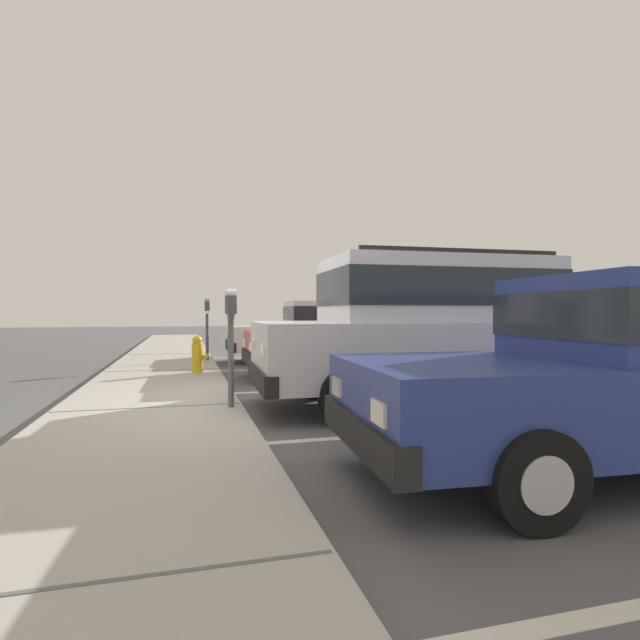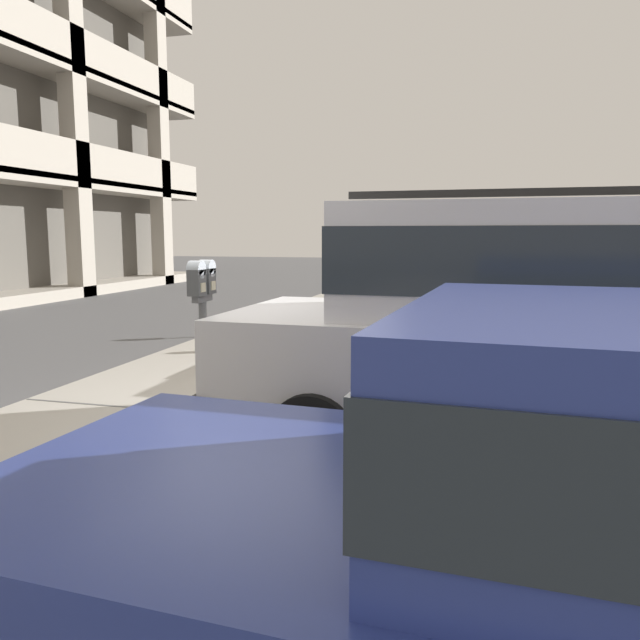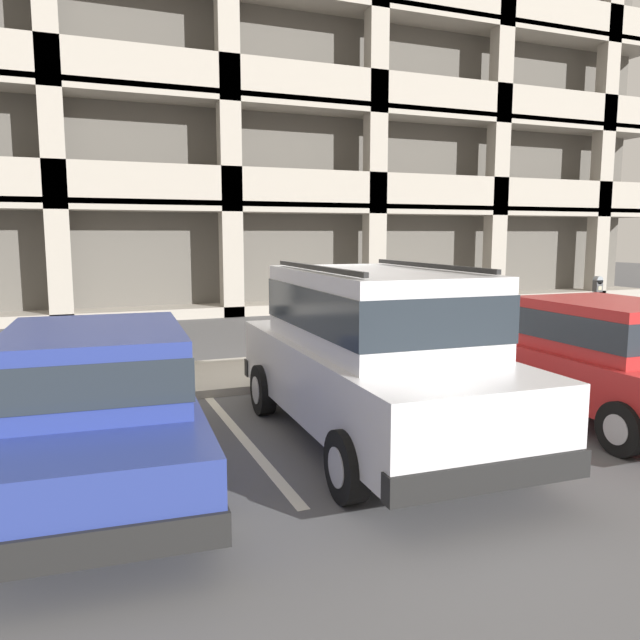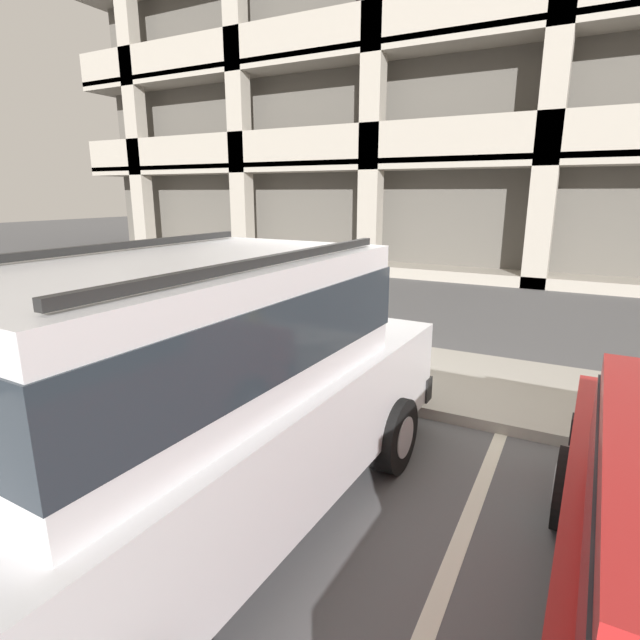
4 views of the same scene
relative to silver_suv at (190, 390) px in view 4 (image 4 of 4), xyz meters
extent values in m
cube|color=#565659|center=(0.17, 2.37, -1.14)|extent=(80.00, 80.00, 0.10)
cube|color=#ADA89E|center=(0.17, 3.67, -1.03)|extent=(40.00, 2.20, 0.12)
cube|color=#606060|center=(-7.83, 3.67, -0.97)|extent=(0.03, 2.16, 0.00)
cube|color=#606060|center=(-3.83, 3.67, -0.97)|extent=(0.03, 2.16, 0.00)
cube|color=#606060|center=(0.17, 3.67, -0.97)|extent=(0.03, 2.16, 0.00)
cube|color=silver|center=(-1.36, 0.97, -1.08)|extent=(0.12, 4.80, 0.01)
cube|color=silver|center=(1.70, 0.97, -1.08)|extent=(0.12, 4.80, 0.01)
cube|color=silver|center=(0.00, 0.02, -0.36)|extent=(1.99, 4.76, 0.80)
cube|color=silver|center=(0.00, -0.03, 0.46)|extent=(1.71, 2.97, 0.84)
cube|color=#232B33|center=(0.00, -0.03, 0.48)|extent=(1.74, 2.99, 0.46)
cube|color=black|center=(0.08, 2.33, -0.64)|extent=(1.88, 0.22, 0.24)
cube|color=silver|center=(0.65, 2.36, -0.28)|extent=(0.24, 0.04, 0.14)
cube|color=silver|center=(-0.49, 2.40, -0.28)|extent=(0.24, 0.04, 0.14)
cylinder|color=black|center=(0.95, 1.45, -0.76)|extent=(0.22, 0.67, 0.66)
cylinder|color=#B2B2B7|center=(0.95, 1.45, -0.76)|extent=(0.23, 0.37, 0.36)
cylinder|color=black|center=(-0.85, 1.51, -0.76)|extent=(0.22, 0.67, 0.66)
cylinder|color=#B2B2B7|center=(-0.85, 1.51, -0.76)|extent=(0.23, 0.37, 0.36)
cube|color=black|center=(0.69, -0.05, 0.92)|extent=(0.14, 2.62, 0.05)
cube|color=black|center=(-0.69, 0.00, 0.92)|extent=(0.14, 2.62, 0.05)
cube|color=black|center=(-2.81, 2.06, -0.67)|extent=(1.74, 0.27, 0.24)
cube|color=silver|center=(-2.28, 2.08, -0.43)|extent=(0.24, 0.05, 0.14)
cube|color=silver|center=(-3.33, 2.15, -0.43)|extent=(0.24, 0.05, 0.14)
cylinder|color=black|center=(-2.03, 1.21, -0.79)|extent=(0.20, 0.61, 0.60)
cylinder|color=#B2B2B7|center=(-2.03, 1.21, -0.79)|extent=(0.20, 0.34, 0.33)
cylinder|color=black|center=(-3.69, 1.32, -0.79)|extent=(0.20, 0.61, 0.60)
cylinder|color=#B2B2B7|center=(-3.69, 1.32, -0.79)|extent=(0.20, 0.34, 0.33)
cube|color=silver|center=(2.64, 2.13, -0.43)|extent=(0.24, 0.03, 0.14)
cylinder|color=black|center=(2.32, 1.29, -0.79)|extent=(0.17, 0.60, 0.60)
cylinder|color=#B2B2B7|center=(2.32, 1.29, -0.79)|extent=(0.19, 0.33, 0.33)
cylinder|color=#595B60|center=(-0.04, 2.72, -0.44)|extent=(0.07, 0.07, 1.06)
cube|color=#595B60|center=(-0.04, 2.72, 0.12)|extent=(0.28, 0.06, 0.06)
cube|color=#424447|center=(-0.14, 2.72, 0.26)|extent=(0.15, 0.11, 0.22)
cylinder|color=#9EA8B2|center=(-0.14, 2.72, 0.37)|extent=(0.15, 0.11, 0.15)
cube|color=#B7B293|center=(-0.14, 2.66, 0.22)|extent=(0.08, 0.01, 0.08)
cube|color=#424447|center=(0.06, 2.72, 0.26)|extent=(0.15, 0.11, 0.22)
cylinder|color=#9EA8B2|center=(0.06, 2.72, 0.37)|extent=(0.15, 0.11, 0.15)
cube|color=#B7B293|center=(0.06, 2.66, 0.22)|extent=(0.08, 0.01, 0.08)
cube|color=#A8A093|center=(1.15, 16.14, -0.94)|extent=(32.00, 10.00, 0.30)
cube|color=#A8A093|center=(1.15, 16.14, 2.06)|extent=(32.00, 10.00, 0.30)
cube|color=#A8A093|center=(1.15, 11.24, 2.61)|extent=(32.00, 0.20, 1.10)
cube|color=#A8A093|center=(1.15, 16.14, 5.06)|extent=(32.00, 10.00, 0.30)
camera|label=1|loc=(-6.09, 3.26, 0.17)|focal=28.00mm
camera|label=2|loc=(-4.90, 0.38, 0.66)|focal=35.00mm
camera|label=3|loc=(-3.13, -6.23, 1.28)|focal=35.00mm
camera|label=4|loc=(2.24, -2.35, 1.29)|focal=28.00mm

